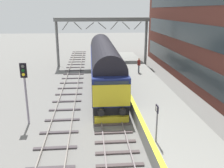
{
  "coord_description": "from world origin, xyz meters",
  "views": [
    {
      "loc": [
        -1.36,
        -18.87,
        7.71
      ],
      "look_at": [
        0.2,
        -0.63,
        2.29
      ],
      "focal_mm": 40.19,
      "sensor_mm": 36.0,
      "label": 1
    }
  ],
  "objects_px": {
    "waiting_passenger": "(139,64)",
    "diesel_locomotive": "(104,63)",
    "platform_number_sign": "(157,118)",
    "signal_post_near": "(25,86)"
  },
  "relations": [
    {
      "from": "diesel_locomotive",
      "to": "platform_number_sign",
      "type": "xyz_separation_m",
      "value": [
        1.96,
        -13.58,
        -0.12
      ]
    },
    {
      "from": "signal_post_near",
      "to": "diesel_locomotive",
      "type": "bearing_deg",
      "value": 55.92
    },
    {
      "from": "diesel_locomotive",
      "to": "waiting_passenger",
      "type": "xyz_separation_m",
      "value": [
        3.91,
        1.51,
        -0.49
      ]
    },
    {
      "from": "platform_number_sign",
      "to": "waiting_passenger",
      "type": "height_order",
      "value": "platform_number_sign"
    },
    {
      "from": "signal_post_near",
      "to": "waiting_passenger",
      "type": "height_order",
      "value": "signal_post_near"
    },
    {
      "from": "diesel_locomotive",
      "to": "platform_number_sign",
      "type": "distance_m",
      "value": 13.72
    },
    {
      "from": "signal_post_near",
      "to": "platform_number_sign",
      "type": "relative_size",
      "value": 2.14
    },
    {
      "from": "platform_number_sign",
      "to": "waiting_passenger",
      "type": "distance_m",
      "value": 15.22
    },
    {
      "from": "waiting_passenger",
      "to": "diesel_locomotive",
      "type": "bearing_deg",
      "value": 124.2
    },
    {
      "from": "diesel_locomotive",
      "to": "waiting_passenger",
      "type": "distance_m",
      "value": 4.22
    }
  ]
}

